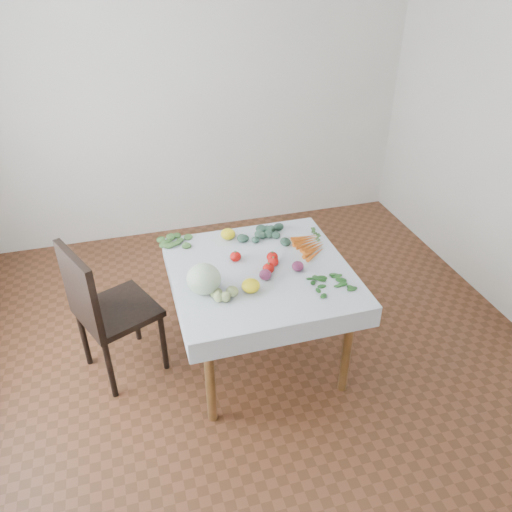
{
  "coord_description": "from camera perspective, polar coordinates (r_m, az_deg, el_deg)",
  "views": [
    {
      "loc": [
        -0.76,
        -2.51,
        2.55
      ],
      "look_at": [
        -0.01,
        0.07,
        0.82
      ],
      "focal_mm": 35.0,
      "sensor_mm": 36.0,
      "label": 1
    }
  ],
  "objects": [
    {
      "name": "ground",
      "position": [
        3.66,
        0.47,
        -11.36
      ],
      "size": [
        4.0,
        4.0,
        0.0
      ],
      "primitive_type": "plane",
      "color": "brown"
    },
    {
      "name": "back_wall",
      "position": [
        4.73,
        -6.71,
        17.94
      ],
      "size": [
        4.0,
        0.04,
        2.7
      ],
      "primitive_type": "cube",
      "color": "white",
      "rests_on": "ground"
    },
    {
      "name": "table",
      "position": [
        3.24,
        0.52,
        -3.05
      ],
      "size": [
        1.0,
        1.0,
        0.75
      ],
      "color": "brown",
      "rests_on": "ground"
    },
    {
      "name": "tablecloth",
      "position": [
        3.18,
        0.53,
        -1.6
      ],
      "size": [
        1.12,
        1.12,
        0.01
      ],
      "primitive_type": "cube",
      "color": "white",
      "rests_on": "table"
    },
    {
      "name": "chair",
      "position": [
        3.31,
        -17.17,
        -5.45
      ],
      "size": [
        0.6,
        0.6,
        1.01
      ],
      "color": "black",
      "rests_on": "ground"
    },
    {
      "name": "cabbage",
      "position": [
        2.95,
        -6.0,
        -2.63
      ],
      "size": [
        0.22,
        0.22,
        0.18
      ],
      "primitive_type": "ellipsoid",
      "rotation": [
        0.0,
        0.0,
        0.1
      ],
      "color": "beige",
      "rests_on": "tablecloth"
    },
    {
      "name": "tomato_a",
      "position": [
        3.25,
        -2.36,
        -0.06
      ],
      "size": [
        0.1,
        0.1,
        0.06
      ],
      "primitive_type": "ellipsoid",
      "rotation": [
        0.0,
        0.0,
        0.43
      ],
      "color": "#B70F0C",
      "rests_on": "tablecloth"
    },
    {
      "name": "tomato_b",
      "position": [
        3.24,
        1.87,
        -0.11
      ],
      "size": [
        0.09,
        0.09,
        0.07
      ],
      "primitive_type": "ellipsoid",
      "rotation": [
        0.0,
        0.0,
        0.3
      ],
      "color": "#B70F0C",
      "rests_on": "tablecloth"
    },
    {
      "name": "tomato_c",
      "position": [
        3.13,
        1.44,
        -1.43
      ],
      "size": [
        0.1,
        0.1,
        0.07
      ],
      "primitive_type": "ellipsoid",
      "rotation": [
        0.0,
        0.0,
        -0.41
      ],
      "color": "#B70F0C",
      "rests_on": "tablecloth"
    },
    {
      "name": "tomato_d",
      "position": [
        3.2,
        1.98,
        -0.67
      ],
      "size": [
        0.08,
        0.08,
        0.06
      ],
      "primitive_type": "ellipsoid",
      "rotation": [
        0.0,
        0.0,
        0.1
      ],
      "color": "#B70F0C",
      "rests_on": "tablecloth"
    },
    {
      "name": "heirloom_back",
      "position": [
        3.49,
        -3.23,
        2.53
      ],
      "size": [
        0.14,
        0.14,
        0.07
      ],
      "primitive_type": "ellipsoid",
      "rotation": [
        0.0,
        0.0,
        0.39
      ],
      "color": "yellow",
      "rests_on": "tablecloth"
    },
    {
      "name": "heirloom_front",
      "position": [
        2.97,
        -0.61,
        -3.41
      ],
      "size": [
        0.12,
        0.12,
        0.08
      ],
      "primitive_type": "ellipsoid",
      "rotation": [
        0.0,
        0.0,
        -0.08
      ],
      "color": "yellow",
      "rests_on": "tablecloth"
    },
    {
      "name": "onion_a",
      "position": [
        3.07,
        1.06,
        -2.15
      ],
      "size": [
        0.08,
        0.08,
        0.07
      ],
      "primitive_type": "ellipsoid",
      "rotation": [
        0.0,
        0.0,
        -0.02
      ],
      "color": "#511731",
      "rests_on": "tablecloth"
    },
    {
      "name": "onion_b",
      "position": [
        3.16,
        4.8,
        -1.16
      ],
      "size": [
        0.1,
        0.1,
        0.06
      ],
      "primitive_type": "ellipsoid",
      "rotation": [
        0.0,
        0.0,
        -0.4
      ],
      "color": "#511731",
      "rests_on": "tablecloth"
    },
    {
      "name": "tomatillo_cluster",
      "position": [
        2.93,
        -3.22,
        -4.33
      ],
      "size": [
        0.16,
        0.15,
        0.05
      ],
      "color": "#95B065",
      "rests_on": "tablecloth"
    },
    {
      "name": "carrot_bunch",
      "position": [
        3.42,
        6.26,
        1.25
      ],
      "size": [
        0.2,
        0.31,
        0.03
      ],
      "color": "orange",
      "rests_on": "tablecloth"
    },
    {
      "name": "kale_bunch",
      "position": [
        3.48,
        0.99,
        2.16
      ],
      "size": [
        0.31,
        0.3,
        0.04
      ],
      "color": "#325244",
      "rests_on": "tablecloth"
    },
    {
      "name": "basil_bunch",
      "position": [
        3.07,
        8.52,
        -3.21
      ],
      "size": [
        0.26,
        0.18,
        0.01
      ],
      "color": "#20531A",
      "rests_on": "tablecloth"
    },
    {
      "name": "dill_bunch",
      "position": [
        3.48,
        -9.03,
        1.54
      ],
      "size": [
        0.25,
        0.2,
        0.02
      ],
      "color": "#466B31",
      "rests_on": "tablecloth"
    }
  ]
}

